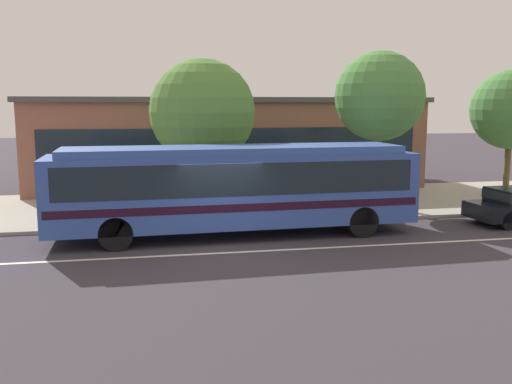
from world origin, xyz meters
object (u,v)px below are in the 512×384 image
pedestrian_waiting_near_sign (166,196)px  street_tree_near_stop (203,112)px  street_tree_mid_block (380,97)px  transit_bus (235,184)px  bus_stop_sign (367,172)px  pedestrian_walking_along_curb (357,186)px  street_tree_far_end (511,110)px

pedestrian_waiting_near_sign → street_tree_near_stop: bearing=57.7°
street_tree_near_stop → street_tree_mid_block: bearing=-7.0°
transit_bus → bus_stop_sign: (5.24, 1.90, 0.05)m
transit_bus → street_tree_mid_block: (6.42, 3.68, 2.83)m
pedestrian_walking_along_curb → pedestrian_waiting_near_sign: bearing=-174.7°
transit_bus → pedestrian_walking_along_curb: 5.90m
street_tree_near_stop → bus_stop_sign: bearing=-24.4°
street_tree_mid_block → street_tree_near_stop: bearing=173.0°
street_tree_far_end → pedestrian_waiting_near_sign: bearing=-170.3°
transit_bus → pedestrian_waiting_near_sign: 3.03m
transit_bus → street_tree_near_stop: (-0.57, 4.55, 2.23)m
street_tree_mid_block → pedestrian_walking_along_curb: bearing=-141.3°
pedestrian_waiting_near_sign → street_tree_mid_block: street_tree_mid_block is taller
pedestrian_waiting_near_sign → bus_stop_sign: bus_stop_sign is taller
pedestrian_walking_along_curb → street_tree_far_end: 8.51m
transit_bus → pedestrian_walking_along_curb: (5.21, 2.72, -0.58)m
pedestrian_waiting_near_sign → pedestrian_walking_along_curb: (7.36, 0.68, 0.06)m
bus_stop_sign → street_tree_near_stop: (-5.81, 2.64, 2.18)m
bus_stop_sign → pedestrian_walking_along_curb: bearing=92.6°
street_tree_near_stop → street_tree_mid_block: (6.98, -0.86, 0.60)m
pedestrian_waiting_near_sign → pedestrian_walking_along_curb: 7.39m
pedestrian_walking_along_curb → street_tree_mid_block: (1.21, 0.97, 3.41)m
bus_stop_sign → street_tree_near_stop: street_tree_near_stop is taller
bus_stop_sign → street_tree_far_end: 8.51m
street_tree_mid_block → street_tree_far_end: bearing=8.3°
transit_bus → street_tree_far_end: size_ratio=2.09×
bus_stop_sign → street_tree_near_stop: bearing=155.6°
bus_stop_sign → transit_bus: bearing=-160.1°
pedestrian_walking_along_curb → street_tree_mid_block: 3.75m
pedestrian_walking_along_curb → bus_stop_sign: bus_stop_sign is taller
pedestrian_waiting_near_sign → street_tree_far_end: 15.63m
transit_bus → bus_stop_sign: 5.58m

